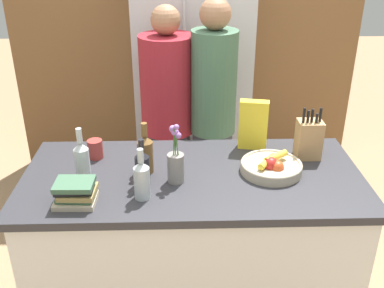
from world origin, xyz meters
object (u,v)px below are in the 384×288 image
at_px(coffee_mug, 95,149).
at_px(bottle_water, 145,153).
at_px(bottle_vinegar, 82,161).
at_px(person_in_blue, 213,110).
at_px(refrigerator, 192,76).
at_px(flower_vase, 176,163).
at_px(knife_block, 309,139).
at_px(bottle_oil, 142,167).
at_px(cereal_box, 253,125).
at_px(book_stack, 76,192).
at_px(person_at_sink, 168,113).
at_px(bottle_wine, 142,179).
at_px(fruit_bowl, 271,166).

relative_size(coffee_mug, bottle_water, 0.43).
height_order(bottle_vinegar, person_in_blue, person_in_blue).
bearing_deg(refrigerator, flower_vase, -94.72).
distance_m(knife_block, bottle_vinegar, 1.17).
bearing_deg(bottle_oil, bottle_vinegar, 172.53).
height_order(flower_vase, bottle_water, flower_vase).
relative_size(flower_vase, cereal_box, 1.11).
bearing_deg(coffee_mug, person_in_blue, 40.41).
bearing_deg(bottle_vinegar, flower_vase, -1.62).
xyz_separation_m(bottle_vinegar, person_in_blue, (0.69, 0.82, -0.08)).
bearing_deg(flower_vase, book_stack, -158.92).
height_order(flower_vase, cereal_box, flower_vase).
bearing_deg(coffee_mug, bottle_oil, -46.51).
bearing_deg(bottle_water, flower_vase, -33.78).
relative_size(knife_block, bottle_water, 1.08).
bearing_deg(coffee_mug, person_at_sink, 60.12).
distance_m(bottle_vinegar, bottle_water, 0.31).
distance_m(cereal_box, book_stack, 1.02).
bearing_deg(refrigerator, bottle_wine, -99.45).
bearing_deg(coffee_mug, bottle_water, -30.03).
bearing_deg(person_at_sink, knife_block, -34.49).
bearing_deg(bottle_vinegar, knife_block, 10.96).
relative_size(fruit_bowl, bottle_wine, 1.24).
height_order(coffee_mug, bottle_water, bottle_water).
height_order(fruit_bowl, bottle_oil, bottle_oil).
bearing_deg(cereal_box, person_at_sink, 130.71).
xyz_separation_m(cereal_box, coffee_mug, (-0.85, -0.09, -0.09)).
bearing_deg(flower_vase, refrigerator, 85.28).
relative_size(refrigerator, flower_vase, 6.21).
bearing_deg(cereal_box, book_stack, -148.80).
height_order(person_at_sink, person_in_blue, person_in_blue).
xyz_separation_m(knife_block, bottle_wine, (-0.85, -0.38, -0.01)).
bearing_deg(person_at_sink, coffee_mug, -112.53).
bearing_deg(bottle_water, coffee_mug, 149.97).
relative_size(knife_block, cereal_box, 1.04).
relative_size(book_stack, bottle_wine, 0.75).
bearing_deg(knife_block, coffee_mug, 178.59).
bearing_deg(flower_vase, knife_block, 18.50).
xyz_separation_m(book_stack, person_in_blue, (0.69, 1.01, -0.02)).
bearing_deg(book_stack, bottle_vinegar, 89.81).
relative_size(bottle_vinegar, person_in_blue, 0.17).
xyz_separation_m(bottle_oil, person_at_sink, (0.10, 0.94, -0.11)).
bearing_deg(person_at_sink, bottle_oil, -88.80).
distance_m(knife_block, flower_vase, 0.74).
bearing_deg(bottle_water, cereal_box, 23.81).
distance_m(fruit_bowl, bottle_vinegar, 0.93).
distance_m(flower_vase, cereal_box, 0.55).
bearing_deg(person_in_blue, knife_block, -27.78).
height_order(flower_vase, bottle_vinegar, flower_vase).
height_order(refrigerator, flower_vase, refrigerator).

